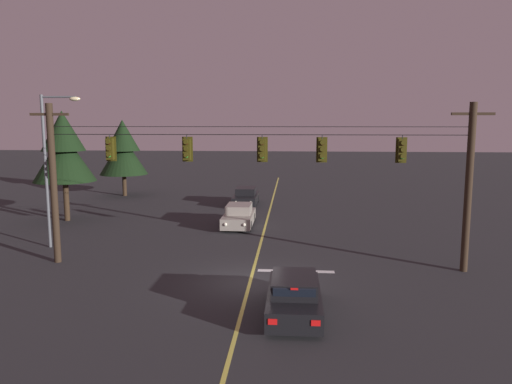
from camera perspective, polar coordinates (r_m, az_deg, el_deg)
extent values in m
plane|color=#28282B|center=(20.69, -0.68, -10.36)|extent=(180.00, 180.00, 0.00)
cube|color=#D1C64C|center=(28.55, 0.77, -5.14)|extent=(0.14, 60.00, 0.01)
cube|color=silver|center=(22.13, 4.65, -9.14)|extent=(3.40, 0.36, 0.01)
cylinder|color=#2D2116|center=(24.55, -22.46, 0.83)|extent=(0.32, 0.32, 7.41)
cube|color=#2D2116|center=(24.38, -22.88, 8.31)|extent=(1.80, 0.12, 0.12)
cylinder|color=slate|center=(24.38, -22.83, 7.49)|extent=(0.12, 0.12, 0.18)
cylinder|color=#2D2116|center=(23.19, 23.45, 0.38)|extent=(0.32, 0.32, 7.41)
cube|color=#2D2116|center=(23.01, 23.90, 8.30)|extent=(1.80, 0.12, 0.12)
cylinder|color=slate|center=(23.01, 23.85, 7.43)|extent=(0.12, 0.12, 0.18)
cylinder|color=black|center=(21.80, -0.20, 6.67)|extent=(18.66, 0.03, 0.03)
cylinder|color=black|center=(21.79, -0.20, 7.59)|extent=(18.66, 0.02, 0.02)
cylinder|color=black|center=(23.27, -16.66, 6.21)|extent=(0.04, 0.04, 0.18)
cube|color=#332D0A|center=(23.29, -16.60, 4.81)|extent=(0.32, 0.26, 0.96)
cube|color=#332D0A|center=(23.43, -16.47, 4.83)|extent=(0.48, 0.03, 1.12)
sphere|color=#380A0A|center=(23.13, -16.77, 5.49)|extent=(0.17, 0.17, 0.17)
cylinder|color=#332D0A|center=(23.09, -16.81, 5.59)|extent=(0.20, 0.10, 0.20)
sphere|color=#3D280A|center=(23.14, -16.74, 4.78)|extent=(0.17, 0.17, 0.17)
cylinder|color=#332D0A|center=(23.10, -16.78, 4.88)|extent=(0.20, 0.10, 0.20)
sphere|color=#1ED83F|center=(23.16, -16.71, 4.07)|extent=(0.17, 0.17, 0.17)
cylinder|color=#332D0A|center=(23.12, -16.75, 4.17)|extent=(0.20, 0.10, 0.20)
cylinder|color=black|center=(22.25, -8.06, 6.39)|extent=(0.04, 0.04, 0.18)
cube|color=#332D0A|center=(22.28, -8.04, 4.93)|extent=(0.32, 0.26, 0.96)
cube|color=#332D0A|center=(22.42, -7.96, 4.95)|extent=(0.48, 0.03, 1.12)
sphere|color=#380A0A|center=(22.11, -8.14, 5.65)|extent=(0.17, 0.17, 0.17)
cylinder|color=#332D0A|center=(22.06, -8.16, 5.75)|extent=(0.20, 0.10, 0.20)
sphere|color=#3D280A|center=(22.12, -8.12, 4.90)|extent=(0.17, 0.17, 0.17)
cylinder|color=#332D0A|center=(22.08, -8.15, 5.01)|extent=(0.20, 0.10, 0.20)
sphere|color=#1ED83F|center=(22.14, -8.11, 4.16)|extent=(0.17, 0.17, 0.17)
cylinder|color=#332D0A|center=(22.10, -8.13, 4.26)|extent=(0.20, 0.10, 0.20)
cylinder|color=black|center=(21.78, 0.72, 6.44)|extent=(0.04, 0.04, 0.18)
cube|color=#332D0A|center=(21.80, 0.72, 4.94)|extent=(0.32, 0.26, 0.96)
cube|color=#332D0A|center=(21.95, 0.74, 4.96)|extent=(0.48, 0.03, 1.12)
sphere|color=#380A0A|center=(21.63, 0.69, 5.68)|extent=(0.17, 0.17, 0.17)
cylinder|color=#332D0A|center=(21.59, 0.68, 5.78)|extent=(0.20, 0.10, 0.20)
sphere|color=#3D280A|center=(21.64, 0.69, 4.91)|extent=(0.17, 0.17, 0.17)
cylinder|color=#332D0A|center=(21.60, 0.68, 5.02)|extent=(0.20, 0.10, 0.20)
sphere|color=#1ED83F|center=(21.66, 0.69, 4.15)|extent=(0.17, 0.17, 0.17)
cylinder|color=#332D0A|center=(21.62, 0.68, 4.26)|extent=(0.20, 0.10, 0.20)
cylinder|color=black|center=(21.77, 7.69, 6.36)|extent=(0.04, 0.04, 0.18)
cube|color=#332D0A|center=(21.79, 7.66, 4.86)|extent=(0.32, 0.26, 0.96)
cube|color=#332D0A|center=(21.94, 7.64, 4.89)|extent=(0.48, 0.03, 1.12)
sphere|color=#380A0A|center=(21.62, 7.70, 5.60)|extent=(0.17, 0.17, 0.17)
cylinder|color=#332D0A|center=(21.58, 7.71, 5.71)|extent=(0.20, 0.10, 0.20)
sphere|color=#3D280A|center=(21.63, 7.69, 4.84)|extent=(0.17, 0.17, 0.17)
cylinder|color=#332D0A|center=(21.59, 7.70, 4.95)|extent=(0.20, 0.10, 0.20)
sphere|color=#1ED83F|center=(21.65, 7.67, 4.08)|extent=(0.17, 0.17, 0.17)
cylinder|color=#332D0A|center=(21.61, 7.68, 4.18)|extent=(0.20, 0.10, 0.20)
cylinder|color=black|center=(22.23, 16.65, 6.13)|extent=(0.04, 0.04, 0.18)
cube|color=#332D0A|center=(22.26, 16.59, 4.67)|extent=(0.32, 0.26, 0.96)
cube|color=#332D0A|center=(22.40, 16.51, 4.69)|extent=(0.48, 0.03, 1.12)
sphere|color=#380A0A|center=(22.09, 16.70, 5.38)|extent=(0.17, 0.17, 0.17)
cylinder|color=#332D0A|center=(22.05, 16.73, 5.49)|extent=(0.20, 0.10, 0.20)
sphere|color=#3D280A|center=(22.10, 16.67, 4.64)|extent=(0.17, 0.17, 0.17)
cylinder|color=#332D0A|center=(22.06, 16.70, 4.74)|extent=(0.20, 0.10, 0.20)
sphere|color=#1ED83F|center=(22.12, 16.64, 3.90)|extent=(0.17, 0.17, 0.17)
cylinder|color=#332D0A|center=(22.08, 16.67, 4.00)|extent=(0.20, 0.10, 0.20)
cube|color=black|center=(17.32, 4.44, -12.37)|extent=(1.80, 4.30, 0.68)
cube|color=black|center=(17.01, 4.46, -10.59)|extent=(1.51, 2.15, 0.54)
cube|color=black|center=(17.90, 4.46, -9.63)|extent=(1.40, 0.21, 0.48)
cube|color=black|center=(16.00, 4.47, -11.82)|extent=(1.37, 0.18, 0.46)
cylinder|color=black|center=(18.65, 1.95, -11.44)|extent=(0.22, 0.64, 0.64)
cylinder|color=black|center=(18.66, 6.91, -11.49)|extent=(0.22, 0.64, 0.64)
cylinder|color=black|center=(16.17, 1.53, -14.61)|extent=(0.22, 0.64, 0.64)
cylinder|color=black|center=(16.18, 7.33, -14.67)|extent=(0.22, 0.64, 0.64)
cube|color=red|center=(15.29, 1.93, -14.84)|extent=(0.28, 0.03, 0.18)
cube|color=red|center=(15.29, 6.96, -14.89)|extent=(0.28, 0.03, 0.18)
cube|color=red|center=(15.82, 4.48, -11.17)|extent=(0.24, 0.04, 0.06)
cube|color=gray|center=(31.10, -2.00, -3.08)|extent=(1.80, 4.30, 0.68)
cube|color=gray|center=(31.10, -1.98, -1.94)|extent=(1.51, 2.15, 0.54)
cube|color=black|center=(30.19, -2.18, -2.25)|extent=(1.40, 0.21, 0.48)
cube|color=black|center=(32.14, -1.77, -1.61)|extent=(1.37, 0.18, 0.46)
cylinder|color=black|center=(29.76, -0.77, -3.96)|extent=(0.22, 0.64, 0.64)
cylinder|color=black|center=(29.94, -3.79, -3.90)|extent=(0.22, 0.64, 0.64)
cylinder|color=black|center=(32.36, -0.34, -2.97)|extent=(0.22, 0.64, 0.64)
cylinder|color=black|center=(32.53, -3.13, -2.92)|extent=(0.22, 0.64, 0.64)
sphere|color=white|center=(28.91, -1.38, -3.82)|extent=(0.20, 0.20, 0.20)
sphere|color=white|center=(29.05, -3.57, -3.78)|extent=(0.20, 0.20, 0.20)
cube|color=black|center=(38.96, -1.18, -0.78)|extent=(1.80, 4.30, 0.68)
cube|color=black|center=(38.99, -1.17, 0.13)|extent=(1.51, 2.15, 0.54)
cube|color=black|center=(38.07, -1.30, -0.07)|extent=(1.40, 0.21, 0.48)
cube|color=black|center=(40.04, -1.02, 0.34)|extent=(1.37, 0.18, 0.46)
cylinder|color=black|center=(37.61, -0.18, -1.39)|extent=(0.22, 0.64, 0.64)
cylinder|color=black|center=(37.77, -2.57, -1.36)|extent=(0.22, 0.64, 0.64)
cylinder|color=black|center=(40.23, 0.12, -0.76)|extent=(0.22, 0.64, 0.64)
cylinder|color=black|center=(40.38, -2.12, -0.74)|extent=(0.22, 0.64, 0.64)
sphere|color=white|center=(36.77, -0.64, -1.23)|extent=(0.20, 0.20, 0.20)
sphere|color=white|center=(36.88, -2.37, -1.20)|extent=(0.20, 0.20, 0.20)
cylinder|color=#4C4F54|center=(27.64, -23.21, 2.09)|extent=(0.16, 0.16, 7.93)
cylinder|color=#4C4F54|center=(27.14, -21.96, 10.21)|extent=(1.80, 0.10, 0.10)
ellipsoid|color=beige|center=(26.77, -20.30, 10.11)|extent=(0.56, 0.30, 0.22)
cylinder|color=#332316|center=(35.09, -21.17, -0.73)|extent=(0.36, 0.36, 2.96)
cone|color=black|center=(34.79, -21.41, 3.81)|extent=(4.04, 4.04, 3.23)
cone|color=black|center=(34.72, -21.56, 6.63)|extent=(2.83, 2.83, 2.62)
cylinder|color=#332316|center=(45.32, -15.03, 0.99)|extent=(0.36, 0.36, 2.24)
cone|color=black|center=(45.09, -15.15, 4.12)|extent=(4.19, 4.19, 3.35)
cone|color=black|center=(45.00, -15.24, 6.38)|extent=(2.93, 2.93, 2.72)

